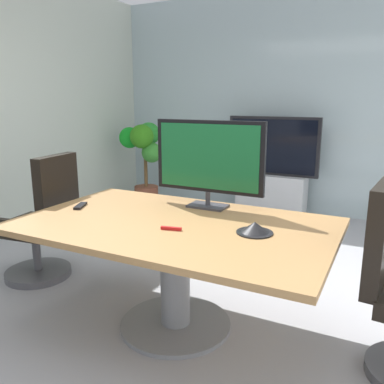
# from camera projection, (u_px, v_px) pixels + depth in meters

# --- Properties ---
(ground_plane) EXTENTS (7.28, 7.28, 0.00)m
(ground_plane) POSITION_uv_depth(u_px,v_px,m) (184.00, 311.00, 2.96)
(ground_plane) COLOR #99999E
(wall_back_glass_partition) EXTENTS (5.22, 0.10, 2.92)m
(wall_back_glass_partition) POSITION_uv_depth(u_px,v_px,m) (294.00, 104.00, 5.35)
(wall_back_glass_partition) COLOR #9EB2B7
(wall_back_glass_partition) RESTS_ON ground
(conference_table) EXTENTS (2.02, 1.24, 0.75)m
(conference_table) POSITION_uv_depth(u_px,v_px,m) (175.00, 248.00, 2.65)
(conference_table) COLOR olive
(conference_table) RESTS_ON ground
(office_chair_left) EXTENTS (0.62, 0.60, 1.09)m
(office_chair_left) POSITION_uv_depth(u_px,v_px,m) (43.00, 228.00, 3.42)
(office_chair_left) COLOR #4C4C51
(office_chair_left) RESTS_ON ground
(tv_monitor) EXTENTS (0.84, 0.18, 0.64)m
(tv_monitor) POSITION_uv_depth(u_px,v_px,m) (209.00, 159.00, 2.90)
(tv_monitor) COLOR #333338
(tv_monitor) RESTS_ON conference_table
(wall_display_unit) EXTENTS (1.20, 0.36, 1.31)m
(wall_display_unit) POSITION_uv_depth(u_px,v_px,m) (272.00, 182.00, 5.35)
(wall_display_unit) COLOR #B7BABC
(wall_display_unit) RESTS_ON ground
(potted_plant) EXTENTS (0.63, 0.63, 1.20)m
(potted_plant) POSITION_uv_depth(u_px,v_px,m) (144.00, 152.00, 5.68)
(potted_plant) COLOR brown
(potted_plant) RESTS_ON ground
(conference_phone) EXTENTS (0.22, 0.22, 0.07)m
(conference_phone) POSITION_uv_depth(u_px,v_px,m) (255.00, 228.00, 2.39)
(conference_phone) COLOR black
(conference_phone) RESTS_ON conference_table
(remote_control) EXTENTS (0.11, 0.18, 0.02)m
(remote_control) POSITION_uv_depth(u_px,v_px,m) (80.00, 206.00, 2.97)
(remote_control) COLOR black
(remote_control) RESTS_ON conference_table
(whiteboard_marker) EXTENTS (0.13, 0.05, 0.02)m
(whiteboard_marker) POSITION_uv_depth(u_px,v_px,m) (171.00, 228.00, 2.45)
(whiteboard_marker) COLOR red
(whiteboard_marker) RESTS_ON conference_table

